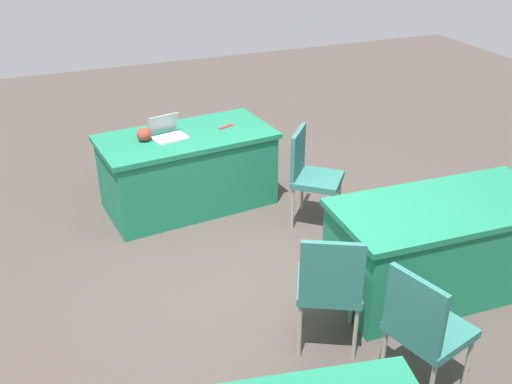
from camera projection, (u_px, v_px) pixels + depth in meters
name	position (u px, v px, depth m)	size (l,w,h in m)	color
ground_plane	(266.00, 292.00, 4.80)	(14.40, 14.40, 0.00)	#4C423D
table_foreground	(188.00, 170.00, 5.94)	(1.78, 1.03, 0.78)	#1E7A56
table_back_left	(441.00, 247.00, 4.68)	(1.82, 0.92, 0.78)	#1E7A56
chair_tucked_left	(310.00, 172.00, 5.57)	(0.62, 0.62, 0.94)	#9E9993
chair_aisle	(330.00, 283.00, 3.98)	(0.59, 0.59, 0.96)	#9E9993
chair_by_pillar	(425.00, 325.00, 3.62)	(0.54, 0.54, 0.94)	#9E9993
laptop_silver	(168.00, 133.00, 5.68)	(0.37, 0.35, 0.21)	silver
yarn_ball	(144.00, 134.00, 5.58)	(0.13, 0.13, 0.13)	#B2382D
scissors_red	(226.00, 127.00, 5.94)	(0.18, 0.04, 0.01)	red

